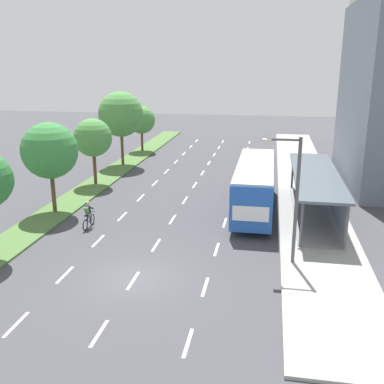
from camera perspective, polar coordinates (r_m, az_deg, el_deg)
ground_plane at (r=22.15m, az=-7.39°, el=-10.94°), size 140.00×140.00×0.00m
median_strip at (r=42.54m, az=-10.14°, el=2.41°), size 2.60×52.00×0.12m
sidewalk_right at (r=40.12m, az=14.14°, el=1.35°), size 4.50×52.00×0.15m
lane_divider_left at (r=38.69m, az=-4.77°, el=1.14°), size 0.14×45.70×0.01m
lane_divider_center at (r=37.96m, az=0.35°, el=0.90°), size 0.14×45.70×0.01m
lane_divider_right at (r=37.56m, az=5.62°, el=0.65°), size 0.14×45.70×0.01m
bus_shelter at (r=31.05m, az=15.91°, el=0.31°), size 2.90×13.21×2.86m
bus at (r=31.25m, az=8.05°, el=1.27°), size 2.54×11.29×3.37m
cyclist at (r=28.82m, az=-13.14°, el=-2.97°), size 0.46×1.82×1.71m
median_tree_second at (r=31.32m, az=-17.76°, el=5.05°), size 3.77×3.77×6.17m
median_tree_third at (r=38.04m, az=-12.56°, el=6.78°), size 3.16×3.16×5.53m
median_tree_fourth at (r=44.83m, az=-9.11°, el=9.79°), size 4.40×4.40×7.24m
median_tree_fifth at (r=52.10m, az=-6.49°, el=9.13°), size 3.15×3.15×5.14m
streetlight at (r=22.61m, az=12.85°, el=-0.03°), size 1.91×0.24×6.50m
building_mid_right at (r=56.91m, az=23.05°, el=14.48°), size 6.60×11.37×19.01m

